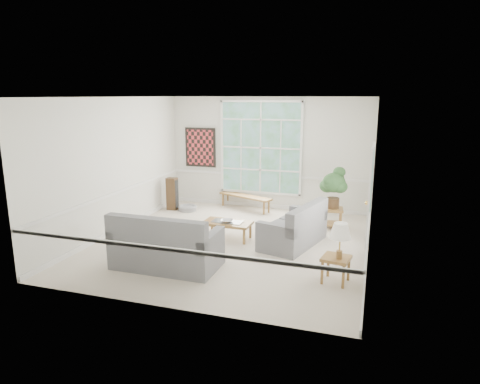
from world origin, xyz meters
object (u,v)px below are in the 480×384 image
object	(u,v)px
loveseat_right	(293,224)
loveseat_front	(167,240)
end_table	(332,218)
side_table	(336,270)
coffee_table	(228,230)

from	to	relation	value
loveseat_right	loveseat_front	xyz separation A→B (m)	(-1.94, -1.86, 0.06)
loveseat_right	end_table	bearing A→B (deg)	79.97
end_table	side_table	world-z (taller)	end_table
end_table	side_table	size ratio (longest dim) A/B	1.05
coffee_table	side_table	world-z (taller)	side_table
coffee_table	side_table	size ratio (longest dim) A/B	2.32
side_table	loveseat_right	bearing A→B (deg)	122.36
end_table	side_table	distance (m)	3.05
loveseat_right	loveseat_front	bearing A→B (deg)	-120.91
loveseat_right	loveseat_front	world-z (taller)	loveseat_front
loveseat_front	coffee_table	xyz separation A→B (m)	(0.54, 1.76, -0.31)
loveseat_front	end_table	size ratio (longest dim) A/B	4.00
coffee_table	loveseat_right	bearing A→B (deg)	5.26
coffee_table	end_table	world-z (taller)	end_table
loveseat_right	side_table	bearing A→B (deg)	-42.31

